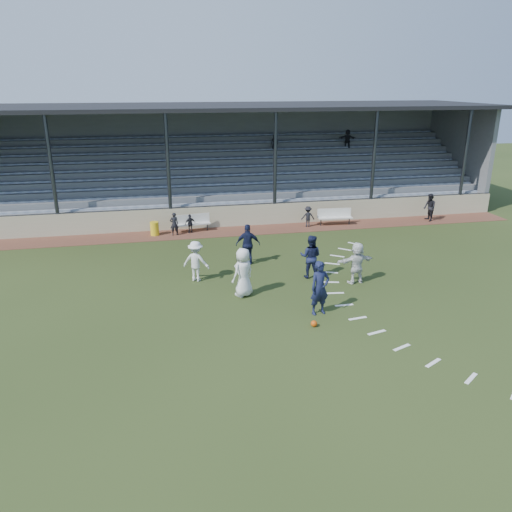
{
  "coord_description": "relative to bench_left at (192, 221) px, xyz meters",
  "views": [
    {
      "loc": [
        -3.82,
        -15.98,
        7.89
      ],
      "look_at": [
        0.0,
        2.5,
        1.3
      ],
      "focal_mm": 35.0,
      "sensor_mm": 36.0,
      "label": 1
    }
  ],
  "objects": [
    {
      "name": "player_navy_wing",
      "position": [
        2.06,
        -5.8,
        0.36
      ],
      "size": [
        1.16,
        0.63,
        1.88
      ],
      "primitive_type": "imported",
      "rotation": [
        0.0,
        0.0,
        2.98
      ],
      "color": "#151A39",
      "rests_on": "ground"
    },
    {
      "name": "penalty_arc",
      "position": [
        6.0,
        -10.94,
        -0.58
      ],
      "size": [
        3.89,
        14.63,
        0.01
      ],
      "color": "white",
      "rests_on": "ground"
    },
    {
      "name": "player_white_wing",
      "position": [
        -0.44,
        -7.35,
        0.28
      ],
      "size": [
        1.28,
        1.05,
        1.72
      ],
      "primitive_type": "imported",
      "rotation": [
        0.0,
        0.0,
        2.7
      ],
      "color": "silver",
      "rests_on": "ground"
    },
    {
      "name": "grandstand",
      "position": [
        1.89,
        5.32,
        1.62
      ],
      "size": [
        34.6,
        9.0,
        6.61
      ],
      "color": "slate",
      "rests_on": "ground"
    },
    {
      "name": "player_navy_mid",
      "position": [
        4.33,
        -7.97,
        0.35
      ],
      "size": [
        1.13,
        1.04,
        1.87
      ],
      "primitive_type": "imported",
      "rotation": [
        0.0,
        0.0,
        2.69
      ],
      "color": "#151A39",
      "rests_on": "ground"
    },
    {
      "name": "bench_left",
      "position": [
        0.0,
        0.0,
        0.0
      ],
      "size": [
        2.04,
        0.74,
        0.95
      ],
      "rotation": [
        0.0,
        0.0,
        0.15
      ],
      "color": "silver",
      "rests_on": "cinder_track"
    },
    {
      "name": "ground",
      "position": [
        1.88,
        -10.94,
        -0.58
      ],
      "size": [
        90.0,
        90.0,
        0.0
      ],
      "primitive_type": "plane",
      "color": "#283616",
      "rests_on": "ground"
    },
    {
      "name": "retaining_wall",
      "position": [
        1.88,
        0.61,
        0.02
      ],
      "size": [
        34.0,
        0.18,
        1.2
      ],
      "primitive_type": "cube",
      "color": "#B5AC8B",
      "rests_on": "ground"
    },
    {
      "name": "sub_left_far",
      "position": [
        -0.13,
        -0.3,
        -0.04
      ],
      "size": [
        0.67,
        0.44,
        1.05
      ],
      "primitive_type": "imported",
      "rotation": [
        0.0,
        0.0,
        3.47
      ],
      "color": "black",
      "rests_on": "cinder_track"
    },
    {
      "name": "player_white_back",
      "position": [
        6.01,
        -8.92,
        0.29
      ],
      "size": [
        1.68,
        0.73,
        1.75
      ],
      "primitive_type": "imported",
      "rotation": [
        0.0,
        0.0,
        3.27
      ],
      "color": "silver",
      "rests_on": "ground"
    },
    {
      "name": "sub_right",
      "position": [
        6.58,
        -0.39,
        0.03
      ],
      "size": [
        0.81,
        0.52,
        1.19
      ],
      "primitive_type": "imported",
      "rotation": [
        0.0,
        0.0,
        3.04
      ],
      "color": "black",
      "rests_on": "cinder_track"
    },
    {
      "name": "trash_bin",
      "position": [
        -2.06,
        -0.35,
        -0.2
      ],
      "size": [
        0.46,
        0.46,
        0.74
      ],
      "primitive_type": "cylinder",
      "color": "yellow",
      "rests_on": "cinder_track"
    },
    {
      "name": "sub_left_near",
      "position": [
        -1.01,
        -0.57,
        0.06
      ],
      "size": [
        0.49,
        0.35,
        1.26
      ],
      "primitive_type": "imported",
      "rotation": [
        0.0,
        0.0,
        3.26
      ],
      "color": "black",
      "rests_on": "cinder_track"
    },
    {
      "name": "cinder_track",
      "position": [
        1.88,
        -0.44,
        -0.57
      ],
      "size": [
        34.0,
        2.0,
        0.02
      ],
      "primitive_type": "cube",
      "color": "brown",
      "rests_on": "ground"
    },
    {
      "name": "football",
      "position": [
        3.1,
        -12.36,
        -0.47
      ],
      "size": [
        0.22,
        0.22,
        0.22
      ],
      "primitive_type": "sphere",
      "color": "#C7480B",
      "rests_on": "ground"
    },
    {
      "name": "player_white_lead",
      "position": [
        1.21,
        -9.28,
        0.38
      ],
      "size": [
        1.13,
        1.02,
        1.94
      ],
      "primitive_type": "imported",
      "rotation": [
        0.0,
        0.0,
        3.7
      ],
      "color": "silver",
      "rests_on": "ground"
    },
    {
      "name": "official",
      "position": [
        14.07,
        -0.62,
        0.25
      ],
      "size": [
        0.67,
        0.83,
        1.63
      ],
      "primitive_type": "imported",
      "rotation": [
        0.0,
        0.0,
        4.64
      ],
      "color": "black",
      "rests_on": "cinder_track"
    },
    {
      "name": "player_navy_lead",
      "position": [
        3.58,
        -11.41,
        0.41
      ],
      "size": [
        0.8,
        0.6,
        1.99
      ],
      "primitive_type": "imported",
      "rotation": [
        0.0,
        0.0,
        0.18
      ],
      "color": "#151A39",
      "rests_on": "ground"
    },
    {
      "name": "bench_right",
      "position": [
        8.23,
        -0.32,
        0.0
      ],
      "size": [
        2.02,
        0.58,
        0.95
      ],
      "rotation": [
        0.0,
        0.0,
        -0.07
      ],
      "color": "silver",
      "rests_on": "cinder_track"
    }
  ]
}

